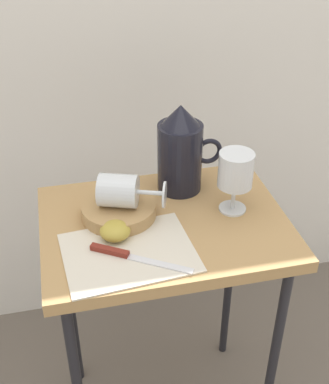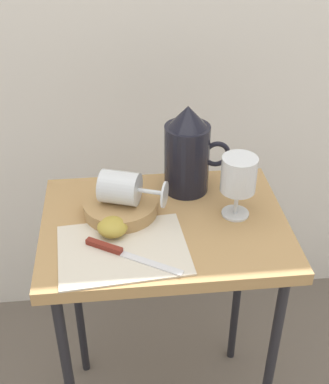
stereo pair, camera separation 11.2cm
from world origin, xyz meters
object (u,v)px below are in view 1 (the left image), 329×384
wine_glass_tipped_near (120,191)px  wine_glass_upright (236,173)px  basket_tray (119,210)px  pitcher (180,156)px  table (164,248)px  knife (126,255)px  apple_half_left (115,231)px

wine_glass_tipped_near → wine_glass_upright: bearing=-6.0°
basket_tray → wine_glass_upright: (0.26, -0.03, 0.08)m
pitcher → basket_tray: bearing=-152.3°
table → wine_glass_tipped_near: 0.18m
pitcher → table: bearing=-118.0°
pitcher → wine_glass_upright: bearing=-50.6°
pitcher → wine_glass_tipped_near: bearing=-150.3°
wine_glass_upright → wine_glass_tipped_near: wine_glass_upright is taller
wine_glass_tipped_near → knife: bearing=-95.5°
table → basket_tray: size_ratio=4.13×
table → pitcher: bearing=62.0°
table → pitcher: pitcher is taller
wine_glass_tipped_near → knife: (-0.01, -0.14, -0.06)m
basket_tray → wine_glass_upright: wine_glass_upright is taller
table → wine_glass_tipped_near: size_ratio=4.29×
table → wine_glass_upright: 0.25m
table → knife: (-0.11, -0.11, 0.09)m
basket_tray → table: bearing=-22.8°
wine_glass_upright → knife: bearing=-157.0°
pitcher → wine_glass_upright: 0.15m
apple_half_left → wine_glass_upright: bearing=9.7°
pitcher → apple_half_left: size_ratio=3.36×
basket_tray → apple_half_left: bearing=-104.0°
wine_glass_upright → apple_half_left: (-0.28, -0.05, -0.08)m
table → wine_glass_tipped_near: (-0.09, 0.04, 0.15)m
pitcher → knife: 0.30m
wine_glass_tipped_near → knife: 0.16m
pitcher → apple_half_left: bearing=-138.0°
basket_tray → apple_half_left: 0.08m
basket_tray → pitcher: 0.20m
basket_tray → pitcher: pitcher is taller
wine_glass_upright → wine_glass_tipped_near: bearing=174.0°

